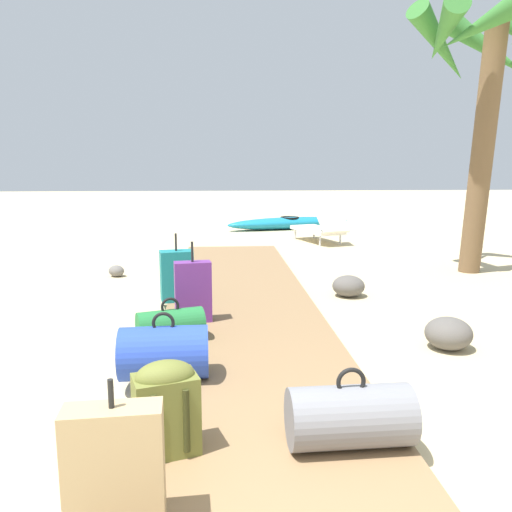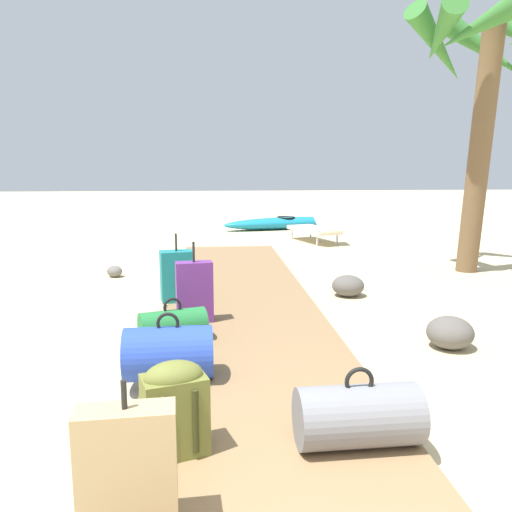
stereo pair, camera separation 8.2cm
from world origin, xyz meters
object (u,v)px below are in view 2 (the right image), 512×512
at_px(suitcase_purple, 194,292).
at_px(palm_tree_far_right, 480,68).
at_px(suitcase_teal, 177,276).
at_px(duffel_bag_green, 173,325).
at_px(duffel_bag_grey, 358,416).
at_px(suitcase_tan, 128,470).
at_px(duffel_bag_blue, 169,353).
at_px(kayak, 286,223).
at_px(lounge_chair, 317,227).
at_px(backpack_olive, 175,405).

xyz_separation_m(suitcase_purple, palm_tree_far_right, (4.07, 2.46, 2.62)).
bearing_deg(suitcase_teal, duffel_bag_green, -87.84).
bearing_deg(duffel_bag_grey, suitcase_tan, -153.26).
height_order(duffel_bag_grey, suitcase_teal, suitcase_teal).
distance_m(suitcase_purple, suitcase_tan, 2.99).
xyz_separation_m(suitcase_purple, duffel_bag_blue, (-0.14, -1.40, -0.11)).
bearing_deg(kayak, duffel_bag_green, -104.46).
height_order(duffel_bag_green, lounge_chair, lounge_chair).
relative_size(duffel_bag_blue, lounge_chair, 0.39).
bearing_deg(lounge_chair, duffel_bag_blue, -109.70).
distance_m(backpack_olive, suitcase_tan, 0.61).
relative_size(duffel_bag_blue, duffel_bag_green, 1.01).
xyz_separation_m(duffel_bag_blue, duffel_bag_green, (-0.03, 0.83, -0.05)).
height_order(suitcase_teal, lounge_chair, suitcase_teal).
height_order(palm_tree_far_right, lounge_chair, palm_tree_far_right).
xyz_separation_m(backpack_olive, duffel_bag_blue, (-0.11, 0.99, -0.08)).
distance_m(suitcase_tan, palm_tree_far_right, 7.40).
bearing_deg(lounge_chair, suitcase_tan, -106.58).
height_order(backpack_olive, suitcase_tan, suitcase_tan).
relative_size(suitcase_purple, suitcase_tan, 1.19).
bearing_deg(lounge_chair, palm_tree_far_right, -63.46).
bearing_deg(backpack_olive, kayak, 78.69).
bearing_deg(duffel_bag_grey, kayak, 83.95).
bearing_deg(duffel_bag_blue, lounge_chair, 70.30).
height_order(suitcase_tan, lounge_chair, lounge_chair).
relative_size(backpack_olive, palm_tree_far_right, 0.13).
distance_m(duffel_bag_green, suitcase_tan, 2.42).
relative_size(duffel_bag_grey, palm_tree_far_right, 0.17).
xyz_separation_m(duffel_bag_grey, duffel_bag_blue, (-1.11, 1.00, 0.02)).
distance_m(duffel_bag_blue, palm_tree_far_right, 6.33).
relative_size(backpack_olive, kayak, 0.15).
bearing_deg(suitcase_purple, duffel_bag_grey, -68.01).
relative_size(backpack_olive, duffel_bag_blue, 0.80).
relative_size(backpack_olive, suitcase_purple, 0.64).
relative_size(duffel_bag_grey, kayak, 0.20).
bearing_deg(kayak, duffel_bag_blue, -103.08).
xyz_separation_m(backpack_olive, kayak, (2.13, 10.63, -0.19)).
bearing_deg(duffel_bag_blue, duffel_bag_green, 92.17).
xyz_separation_m(suitcase_purple, suitcase_teal, (-0.23, 0.83, -0.01)).
bearing_deg(duffel_bag_green, suitcase_purple, 73.04).
bearing_deg(suitcase_purple, palm_tree_far_right, 31.19).
height_order(suitcase_purple, duffel_bag_grey, suitcase_purple).
bearing_deg(duffel_bag_blue, palm_tree_far_right, 42.52).
height_order(suitcase_teal, duffel_bag_green, suitcase_teal).
xyz_separation_m(palm_tree_far_right, lounge_chair, (-1.65, 3.30, -2.68)).
xyz_separation_m(duffel_bag_grey, lounge_chair, (1.45, 8.16, 0.08)).
bearing_deg(duffel_bag_grey, palm_tree_far_right, 57.50).
bearing_deg(suitcase_purple, duffel_bag_blue, -95.80).
height_order(duffel_bag_blue, duffel_bag_green, duffel_bag_blue).
bearing_deg(duffel_bag_grey, duffel_bag_green, 121.96).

